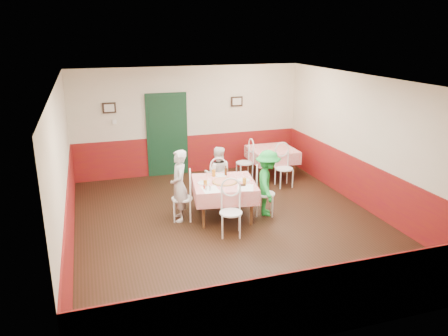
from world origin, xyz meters
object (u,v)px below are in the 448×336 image
object	(u,v)px
diner_left	(179,186)
chair_near	(231,213)
chair_far	(218,182)
wallet	(243,185)
glass_c	(214,173)
glass_a	(205,184)
pizza	(225,182)
main_table	(224,200)
glass_b	(244,181)
second_table	(272,163)
diner_far	(218,174)
chair_left	(182,198)
chair_right	(265,194)
chair_second_a	(245,163)
diner_right	(267,183)
beer_bottle	(226,171)
chair_second_b	(284,169)

from	to	relation	value
diner_left	chair_near	bearing A→B (deg)	43.43
chair_far	wallet	size ratio (longest dim) A/B	8.18
glass_c	glass_a	bearing A→B (deg)	-120.96
chair_near	pizza	bearing A→B (deg)	97.35
main_table	glass_b	bearing A→B (deg)	-40.76
main_table	chair_far	bearing A→B (deg)	81.06
pizza	diner_left	bearing A→B (deg)	168.48
second_table	wallet	bearing A→B (deg)	-125.13
diner_far	wallet	bearing A→B (deg)	112.32
chair_left	glass_b	bearing A→B (deg)	83.81
pizza	glass_c	size ratio (longest dim) A/B	3.48
chair_right	glass_b	distance (m)	0.65
chair_second_a	glass_a	bearing A→B (deg)	-35.74
chair_left	diner_right	world-z (taller)	diner_right
chair_second_a	glass_c	world-z (taller)	same
glass_a	glass_c	world-z (taller)	glass_c
diner_left	diner_right	bearing A→B (deg)	86.79
chair_left	chair_second_a	distance (m)	2.80
glass_c	diner_right	bearing A→B (deg)	-28.31
chair_right	chair_far	size ratio (longest dim) A/B	1.00
chair_far	diner_right	size ratio (longest dim) A/B	0.66
main_table	second_table	xyz separation A→B (m)	(1.95, 2.05, 0.00)
pizza	diner_left	size ratio (longest dim) A/B	0.34
second_table	glass_c	world-z (taller)	glass_c
chair_right	beer_bottle	distance (m)	0.94
main_table	wallet	distance (m)	0.58
beer_bottle	diner_left	xyz separation A→B (m)	(-1.04, -0.21, -0.13)
diner_left	chair_left	bearing A→B (deg)	86.79
chair_far	glass_b	bearing A→B (deg)	114.56
beer_bottle	wallet	xyz separation A→B (m)	(0.13, -0.68, -0.09)
glass_a	diner_left	bearing A→B (deg)	146.07
chair_left	chair_near	distance (m)	1.20
chair_right	chair_left	bearing A→B (deg)	102.77
chair_left	beer_bottle	xyz separation A→B (m)	(0.99, 0.22, 0.41)
chair_second_a	glass_a	world-z (taller)	chair_second_a
glass_b	wallet	size ratio (longest dim) A/B	1.23
chair_far	glass_c	xyz separation A→B (m)	(-0.23, -0.45, 0.38)
chair_left	chair_right	distance (m)	1.70
chair_second_a	wallet	size ratio (longest dim) A/B	8.18
chair_near	chair_second_b	size ratio (longest dim) A/B	1.00
beer_bottle	wallet	bearing A→B (deg)	-79.52
chair_left	chair_second_a	xyz separation A→B (m)	(2.04, 1.92, 0.00)
glass_c	chair_near	bearing A→B (deg)	-91.55
glass_b	diner_far	world-z (taller)	diner_far
chair_second_a	glass_b	size ratio (longest dim) A/B	6.64
main_table	chair_second_b	bearing A→B (deg)	33.65
chair_left	chair_near	xyz separation A→B (m)	(0.71, -0.97, 0.00)
chair_second_b	glass_b	distance (m)	2.30
beer_bottle	diner_far	bearing A→B (deg)	91.25
wallet	diner_far	world-z (taller)	diner_far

